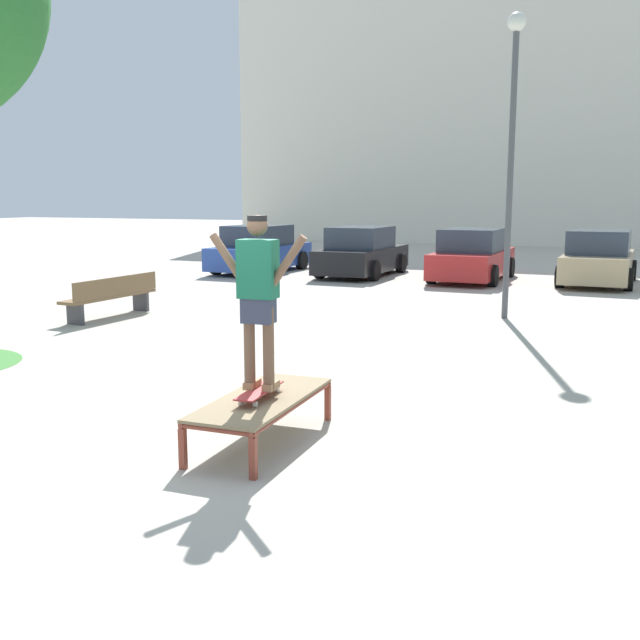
{
  "coord_description": "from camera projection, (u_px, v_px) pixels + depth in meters",
  "views": [
    {
      "loc": [
        3.95,
        -6.51,
        2.42
      ],
      "look_at": [
        0.74,
        1.27,
        1.0
      ],
      "focal_mm": 41.32,
      "sensor_mm": 36.0,
      "label": 1
    }
  ],
  "objects": [
    {
      "name": "skater",
      "position": [
        258.0,
        290.0,
        7.03
      ],
      "size": [
        1.0,
        0.3,
        1.69
      ],
      "color": "brown",
      "rests_on": "skateboard"
    },
    {
      "name": "car_red",
      "position": [
        472.0,
        257.0,
        21.23
      ],
      "size": [
        2.01,
        4.25,
        1.5
      ],
      "color": "red",
      "rests_on": "ground"
    },
    {
      "name": "car_tan",
      "position": [
        598.0,
        259.0,
        20.35
      ],
      "size": [
        2.03,
        4.26,
        1.5
      ],
      "color": "tan",
      "rests_on": "ground"
    },
    {
      "name": "park_bench",
      "position": [
        112.0,
        295.0,
        14.78
      ],
      "size": [
        0.57,
        2.42,
        0.83
      ],
      "color": "brown",
      "rests_on": "ground"
    },
    {
      "name": "car_blue",
      "position": [
        260.0,
        251.0,
        23.64
      ],
      "size": [
        2.03,
        4.26,
        1.5
      ],
      "color": "#28479E",
      "rests_on": "ground"
    },
    {
      "name": "skateboard",
      "position": [
        260.0,
        391.0,
        7.2
      ],
      "size": [
        0.25,
        0.81,
        0.09
      ],
      "color": "#B23333",
      "rests_on": "skate_box"
    },
    {
      "name": "skate_box",
      "position": [
        262.0,
        402.0,
        7.27
      ],
      "size": [
        0.8,
        1.92,
        0.46
      ],
      "color": "brown",
      "rests_on": "ground"
    },
    {
      "name": "ground_plane",
      "position": [
        210.0,
        427.0,
        7.82
      ],
      "size": [
        120.0,
        120.0,
        0.0
      ],
      "primitive_type": "plane",
      "color": "#B2AA9E"
    },
    {
      "name": "light_post",
      "position": [
        513.0,
        122.0,
        14.12
      ],
      "size": [
        0.36,
        0.36,
        5.83
      ],
      "color": "#4C4C51",
      "rests_on": "ground"
    },
    {
      "name": "car_black",
      "position": [
        362.0,
        253.0,
        22.56
      ],
      "size": [
        1.98,
        4.23,
        1.5
      ],
      "color": "black",
      "rests_on": "ground"
    },
    {
      "name": "building_facade",
      "position": [
        571.0,
        107.0,
        36.07
      ],
      "size": [
        34.51,
        4.0,
        13.42
      ],
      "primitive_type": "cube",
      "color": "silver",
      "rests_on": "ground"
    }
  ]
}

